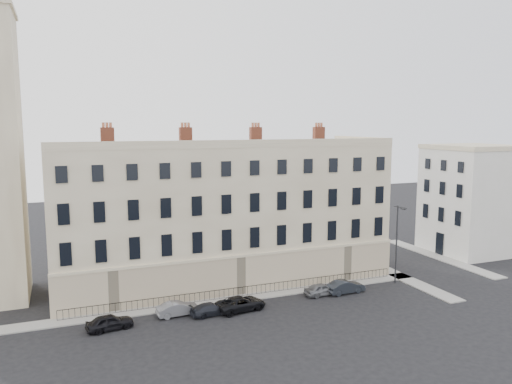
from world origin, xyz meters
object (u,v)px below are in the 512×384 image
Objects in this scene: car_e at (322,289)px; car_f at (345,287)px; car_d at (241,303)px; streetlamp at (397,240)px; car_c at (211,309)px; car_b at (178,309)px; car_a at (110,322)px.

car_e is 0.89× the size of car_f.
streetlamp reaches higher than car_d.
car_e is 0.42× the size of streetlamp.
car_d is at bearing -96.22° from car_c.
car_a is at bearing 94.94° from car_b.
car_d is at bearing 167.24° from streetlamp.
car_c is at bearing 90.47° from car_e.
car_b is at bearing 164.12° from streetlamp.
car_c is 21.91m from streetlamp.
car_f reaches higher than car_a.
car_a is 6.18m from car_b.
car_b is 1.01× the size of car_c.
car_a reaches higher than car_e.
streetlamp reaches higher than car_a.
car_f is at bearing -101.15° from car_e.
car_f is (11.68, 0.55, 0.01)m from car_d.
car_e is at bearing -96.45° from car_a.
car_a is 8.93m from car_c.
car_e is 2.61m from car_f.
car_d reaches higher than car_e.
car_a is 23.54m from car_f.
car_f reaches higher than car_c.
car_e is 10.33m from streetlamp.
car_c is at bearing 82.46° from car_d.
car_e is at bearing -92.90° from car_c.
car_e is (9.09, 0.88, -0.05)m from car_d.
car_e is (12.01, 0.94, 0.06)m from car_c.
car_e is at bearing -94.40° from car_b.
car_c is 0.94× the size of car_f.
car_d is (11.85, 0.07, 0.00)m from car_a.
car_c is (2.83, -0.98, -0.08)m from car_b.
car_e is (14.84, -0.04, -0.02)m from car_b.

